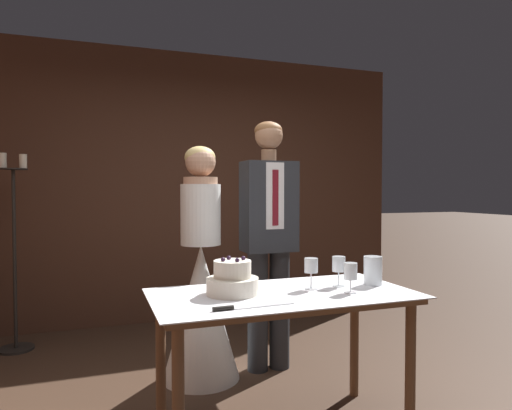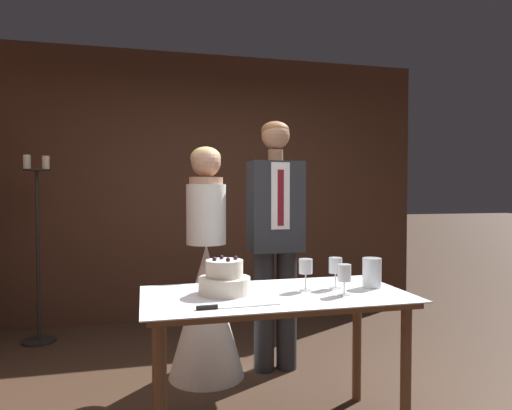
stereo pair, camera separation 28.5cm
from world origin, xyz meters
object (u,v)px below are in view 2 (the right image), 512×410
(wine_glass_middle, at_px, (344,275))
(tiered_cake, at_px, (224,279))
(cake_table, at_px, (275,311))
(cake_knife, at_px, (222,307))
(groom, at_px, (275,232))
(wine_glass_near, at_px, (335,267))
(bride, at_px, (206,292))
(wine_glass_far, at_px, (306,268))
(candle_stand, at_px, (38,257))
(hurricane_candle, at_px, (372,273))

(wine_glass_middle, bearing_deg, tiered_cake, 163.84)
(cake_table, height_order, cake_knife, cake_knife)
(cake_table, relative_size, groom, 0.77)
(wine_glass_near, height_order, bride, bride)
(cake_table, relative_size, tiered_cake, 5.09)
(tiered_cake, bearing_deg, wine_glass_middle, -16.16)
(wine_glass_far, height_order, candle_stand, candle_stand)
(wine_glass_middle, bearing_deg, candle_stand, 132.92)
(cake_table, height_order, wine_glass_far, wine_glass_far)
(wine_glass_near, distance_m, bride, 1.07)
(wine_glass_near, relative_size, wine_glass_middle, 1.07)
(cake_table, bearing_deg, wine_glass_far, 9.73)
(tiered_cake, height_order, cake_knife, tiered_cake)
(cake_table, relative_size, wine_glass_near, 8.14)
(wine_glass_near, height_order, hurricane_candle, wine_glass_near)
(candle_stand, bearing_deg, wine_glass_far, -47.41)
(wine_glass_middle, distance_m, hurricane_candle, 0.27)
(cake_table, relative_size, wine_glass_far, 8.09)
(wine_glass_far, distance_m, candle_stand, 2.61)
(wine_glass_middle, bearing_deg, cake_table, 160.80)
(wine_glass_near, height_order, wine_glass_far, wine_glass_far)
(tiered_cake, bearing_deg, bride, 89.10)
(wine_glass_near, bearing_deg, cake_table, -172.35)
(wine_glass_near, xyz_separation_m, wine_glass_middle, (-0.02, -0.17, -0.01))
(cake_knife, relative_size, wine_glass_middle, 2.51)
(cake_knife, xyz_separation_m, candle_stand, (-1.25, 2.19, -0.03))
(cake_table, distance_m, cake_knife, 0.42)
(hurricane_candle, bearing_deg, tiered_cake, 177.26)
(wine_glass_near, relative_size, bride, 0.11)
(wine_glass_middle, bearing_deg, cake_knife, -169.82)
(hurricane_candle, relative_size, candle_stand, 0.10)
(cake_table, relative_size, wine_glass_middle, 8.70)
(cake_table, relative_size, bride, 0.86)
(bride, bearing_deg, hurricane_candle, -45.74)
(wine_glass_near, relative_size, groom, 0.09)
(cake_table, height_order, bride, bride)
(wine_glass_far, distance_m, hurricane_candle, 0.40)
(wine_glass_far, bearing_deg, tiered_cake, 176.67)
(tiered_cake, xyz_separation_m, bride, (0.01, 0.81, -0.25))
(cake_table, height_order, groom, groom)
(candle_stand, bearing_deg, groom, -30.43)
(cake_table, distance_m, wine_glass_middle, 0.42)
(wine_glass_middle, height_order, bride, bride)
(wine_glass_middle, bearing_deg, wine_glass_far, 136.79)
(bride, height_order, candle_stand, bride)
(cake_table, height_order, tiered_cake, tiered_cake)
(cake_table, relative_size, hurricane_candle, 8.45)
(tiered_cake, xyz_separation_m, hurricane_candle, (0.85, -0.04, 0.00))
(cake_table, xyz_separation_m, candle_stand, (-1.58, 1.95, 0.07))
(wine_glass_near, distance_m, groom, 0.84)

